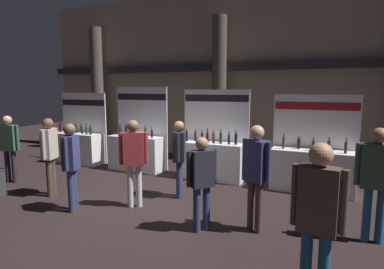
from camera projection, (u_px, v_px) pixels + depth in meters
The scene contains 15 objects.
ground_plane at pixel (152, 200), 6.99m from camera, with size 28.85×28.85×0.00m, color black.
hall_colonnade at pixel (225, 77), 10.89m from camera, with size 14.42×1.00×5.58m.
exhibitor_booth_0 at pixel (78, 145), 10.39m from camera, with size 1.77×0.73×2.23m.
exhibitor_booth_1 at pixel (137, 149), 9.48m from camera, with size 1.70×0.66×2.42m.
exhibitor_booth_2 at pixel (212, 157), 8.57m from camera, with size 1.83×0.66×2.35m.
exhibitor_booth_3 at pixel (312, 167), 7.54m from camera, with size 1.93×0.66×2.23m.
visitor_1 at pixel (377, 174), 4.93m from camera, with size 0.63×0.26×1.81m.
visitor_2 at pixel (134, 155), 6.46m from camera, with size 0.50×0.40×1.77m.
visitor_3 at pixel (179, 153), 7.05m from camera, with size 0.34×0.49×1.69m.
visitor_4 at pixel (71, 160), 6.25m from camera, with size 0.34×0.48×1.72m.
visitor_5 at pixel (318, 213), 3.38m from camera, with size 0.56×0.26×1.84m.
visitor_6 at pixel (202, 176), 5.36m from camera, with size 0.41×0.45×1.60m.
visitor_7 at pixel (50, 150), 7.16m from camera, with size 0.33×0.53×1.74m.
visitor_8 at pixel (9, 143), 8.18m from camera, with size 0.56×0.31×1.71m.
visitor_9 at pixel (256, 168), 5.34m from camera, with size 0.52×0.39×1.79m.
Camera 1 is at (3.57, -5.76, 2.39)m, focal length 30.42 mm.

